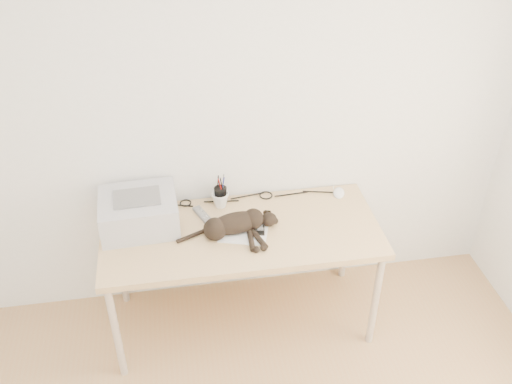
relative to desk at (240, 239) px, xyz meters
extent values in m
plane|color=white|center=(0.00, 0.27, 0.69)|extent=(3.50, 0.00, 3.50)
cube|color=tan|center=(0.00, -0.09, 0.11)|extent=(1.60, 0.70, 0.04)
cylinder|color=silver|center=(-0.75, -0.39, -0.26)|extent=(0.04, 0.04, 0.70)
cylinder|color=silver|center=(0.75, -0.39, -0.26)|extent=(0.04, 0.04, 0.70)
cylinder|color=silver|center=(-0.75, 0.21, -0.26)|extent=(0.04, 0.04, 0.70)
cylinder|color=silver|center=(0.75, 0.21, -0.26)|extent=(0.04, 0.04, 0.70)
cube|color=tan|center=(0.00, 0.24, -0.21)|extent=(1.48, 0.02, 0.60)
cube|color=#B9B8BE|center=(-0.57, 0.05, 0.23)|extent=(0.45, 0.39, 0.20)
cube|color=black|center=(-0.57, 0.05, 0.24)|extent=(0.37, 0.04, 0.12)
cube|color=slate|center=(-0.57, 0.05, 0.33)|extent=(0.27, 0.20, 0.01)
cube|color=white|center=(0.01, -0.12, 0.14)|extent=(0.31, 0.26, 0.00)
cube|color=white|center=(-0.02, -0.10, 0.14)|extent=(0.33, 0.30, 0.00)
ellipsoid|color=black|center=(-0.03, -0.10, 0.20)|extent=(0.32, 0.18, 0.13)
sphere|color=black|center=(-0.15, -0.13, 0.19)|extent=(0.13, 0.13, 0.13)
ellipsoid|color=black|center=(0.16, -0.07, 0.18)|extent=(0.11, 0.10, 0.08)
cone|color=black|center=(0.15, -0.03, 0.21)|extent=(0.04, 0.05, 0.04)
cone|color=black|center=(0.17, -0.03, 0.21)|extent=(0.04, 0.05, 0.04)
cylinder|color=black|center=(0.04, -0.20, 0.15)|extent=(0.06, 0.18, 0.03)
cylinder|color=black|center=(0.08, -0.19, 0.15)|extent=(0.06, 0.18, 0.03)
cylinder|color=black|center=(-0.28, -0.10, 0.15)|extent=(0.20, 0.06, 0.02)
imported|color=white|center=(-0.09, 0.16, 0.18)|extent=(0.15, 0.15, 0.10)
cylinder|color=black|center=(-0.09, 0.20, 0.19)|extent=(0.08, 0.08, 0.11)
cylinder|color=#990C0C|center=(-0.10, 0.20, 0.26)|extent=(0.01, 0.01, 0.15)
cylinder|color=navy|center=(-0.07, 0.21, 0.26)|extent=(0.01, 0.01, 0.15)
cylinder|color=black|center=(-0.09, 0.19, 0.26)|extent=(0.01, 0.01, 0.15)
cube|color=slate|center=(-0.21, 0.08, 0.14)|extent=(0.11, 0.18, 0.02)
cube|color=black|center=(0.11, -0.07, 0.14)|extent=(0.07, 0.17, 0.02)
ellipsoid|color=white|center=(0.66, 0.17, 0.15)|extent=(0.11, 0.14, 0.04)
camera|label=1|loc=(-0.33, -2.62, 2.19)|focal=40.00mm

